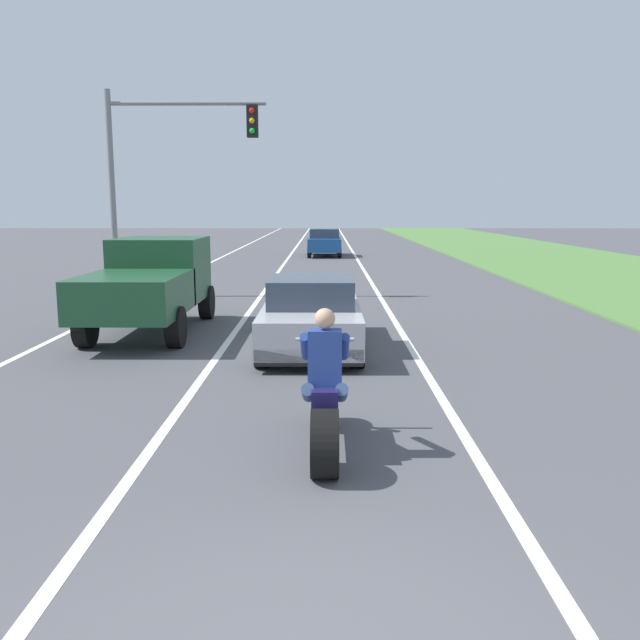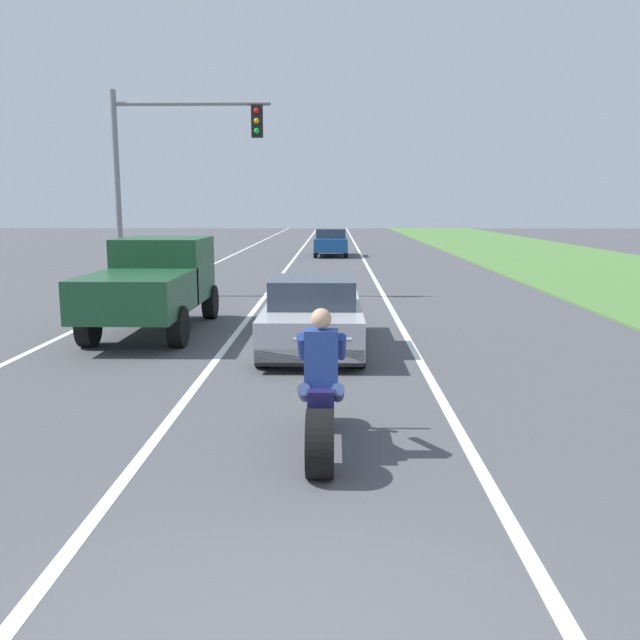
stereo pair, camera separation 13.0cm
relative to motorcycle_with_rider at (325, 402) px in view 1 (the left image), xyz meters
The scene contains 8 objects.
lane_stripe_left_solid 17.38m from the motorcycle_with_rider, 108.63° to the left, with size 0.14×120.00×0.01m, color white.
lane_stripe_right_solid 16.55m from the motorcycle_with_rider, 84.27° to the left, with size 0.14×120.00×0.01m, color white.
lane_stripe_centre_dashed 16.59m from the motorcycle_with_rider, 96.75° to the left, with size 0.14×120.00×0.01m, color white.
motorcycle_with_rider is the anchor object (origin of this frame).
sports_car_silver 5.50m from the motorcycle_with_rider, 92.69° to the left, with size 1.84×4.30×1.37m.
pickup_truck_left_lane_dark_green 8.09m from the motorcycle_with_rider, 117.53° to the left, with size 2.02×4.80×1.98m.
traffic_light_mast_near 14.13m from the motorcycle_with_rider, 110.64° to the left, with size 4.65×0.34×6.00m.
distant_car_far_ahead 29.39m from the motorcycle_with_rider, 90.08° to the left, with size 1.80×4.00×1.50m.
Camera 1 is at (0.15, -3.33, 2.68)m, focal length 37.09 mm.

